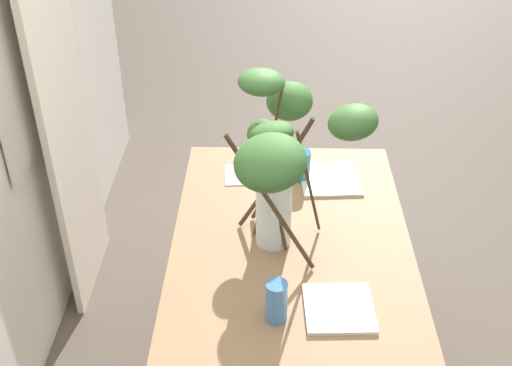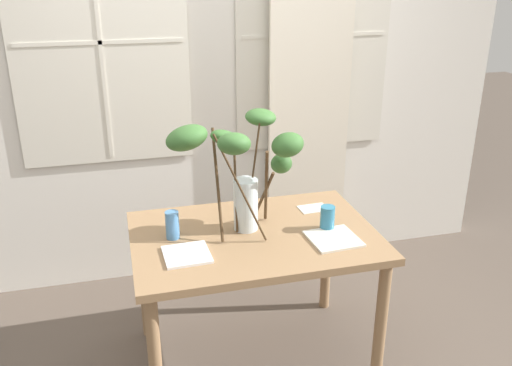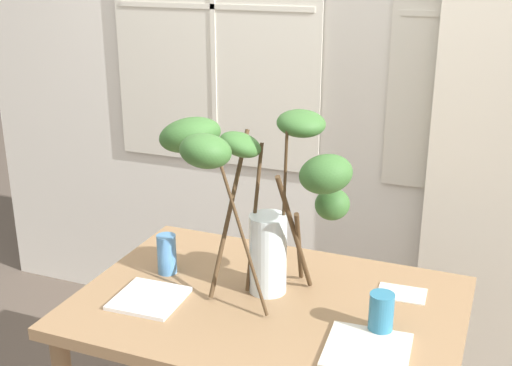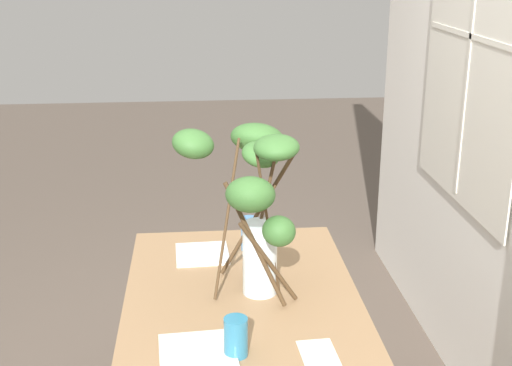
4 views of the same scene
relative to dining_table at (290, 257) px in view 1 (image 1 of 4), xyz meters
name	(u,v)px [view 1 (image 1 of 4)]	position (x,y,z in m)	size (l,w,h in m)	color
curtain_sheer_side	(49,33)	(0.63, 0.97, 0.61)	(0.56, 0.03, 2.57)	silver
dining_table	(290,257)	(0.00, 0.00, 0.00)	(1.23, 0.85, 0.77)	#93704C
vase_with_branches	(282,153)	(-0.06, 0.04, 0.49)	(0.71, 0.49, 0.62)	silver
drinking_glass_blue_left	(276,302)	(-0.40, 0.06, 0.17)	(0.07, 0.07, 0.14)	#4C84BC
drinking_glass_blue_right	(301,165)	(0.37, -0.05, 0.16)	(0.07, 0.07, 0.13)	teal
plate_square_left	(339,308)	(-0.36, -0.14, 0.11)	(0.21, 0.21, 0.01)	white
plate_square_right	(330,179)	(0.36, -0.16, 0.11)	(0.24, 0.24, 0.01)	silver
napkin_folded	(238,175)	(0.39, 0.21, 0.10)	(0.16, 0.11, 0.00)	silver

